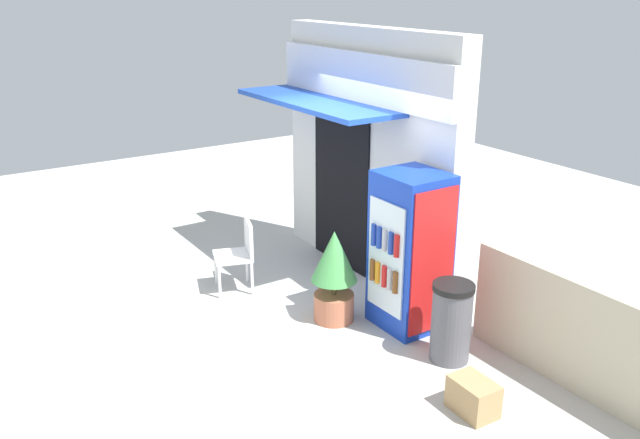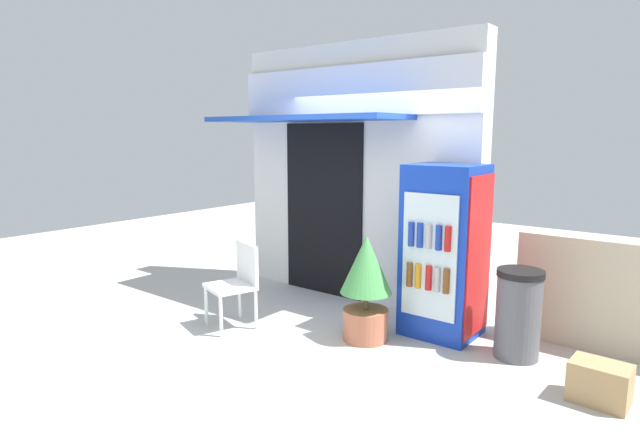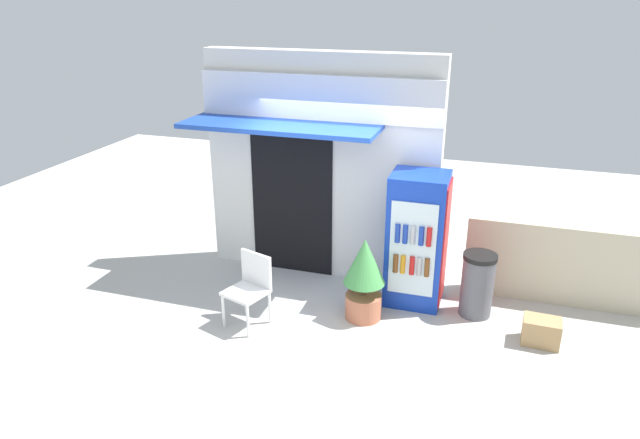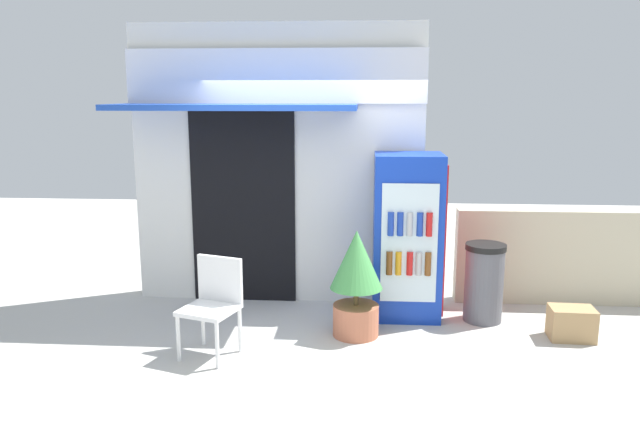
{
  "view_description": "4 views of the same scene",
  "coord_description": "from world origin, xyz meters",
  "px_view_note": "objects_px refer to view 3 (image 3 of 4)",
  "views": [
    {
      "loc": [
        6.02,
        -3.52,
        3.63
      ],
      "look_at": [
        0.31,
        0.22,
        1.18
      ],
      "focal_mm": 37.57,
      "sensor_mm": 36.0,
      "label": 1
    },
    {
      "loc": [
        3.18,
        -3.91,
        2.05
      ],
      "look_at": [
        -0.04,
        0.2,
        1.19
      ],
      "focal_mm": 29.42,
      "sensor_mm": 36.0,
      "label": 2
    },
    {
      "loc": [
        1.85,
        -5.89,
        3.85
      ],
      "look_at": [
        -0.1,
        0.25,
        1.28
      ],
      "focal_mm": 32.57,
      "sensor_mm": 36.0,
      "label": 3
    },
    {
      "loc": [
        0.51,
        -5.47,
        2.35
      ],
      "look_at": [
        0.09,
        0.36,
        1.16
      ],
      "focal_mm": 34.55,
      "sensor_mm": 36.0,
      "label": 4
    }
  ],
  "objects_px": {
    "trash_bin": "(477,284)",
    "potted_plant_near_shop": "(364,275)",
    "plastic_chair": "(250,284)",
    "cardboard_box": "(541,331)",
    "drink_cooler": "(417,240)"
  },
  "relations": [
    {
      "from": "drink_cooler",
      "to": "plastic_chair",
      "type": "height_order",
      "value": "drink_cooler"
    },
    {
      "from": "plastic_chair",
      "to": "cardboard_box",
      "type": "relative_size",
      "value": 2.12
    },
    {
      "from": "potted_plant_near_shop",
      "to": "cardboard_box",
      "type": "xyz_separation_m",
      "value": [
        2.1,
        0.06,
        -0.44
      ]
    },
    {
      "from": "potted_plant_near_shop",
      "to": "trash_bin",
      "type": "xyz_separation_m",
      "value": [
        1.33,
        0.51,
        -0.18
      ]
    },
    {
      "from": "plastic_chair",
      "to": "cardboard_box",
      "type": "bearing_deg",
      "value": 9.56
    },
    {
      "from": "trash_bin",
      "to": "potted_plant_near_shop",
      "type": "bearing_deg",
      "value": -159.23
    },
    {
      "from": "drink_cooler",
      "to": "trash_bin",
      "type": "bearing_deg",
      "value": -8.31
    },
    {
      "from": "plastic_chair",
      "to": "cardboard_box",
      "type": "distance_m",
      "value": 3.46
    },
    {
      "from": "cardboard_box",
      "to": "plastic_chair",
      "type": "bearing_deg",
      "value": -170.44
    },
    {
      "from": "potted_plant_near_shop",
      "to": "drink_cooler",
      "type": "bearing_deg",
      "value": 49.35
    },
    {
      "from": "plastic_chair",
      "to": "potted_plant_near_shop",
      "type": "distance_m",
      "value": 1.39
    },
    {
      "from": "trash_bin",
      "to": "cardboard_box",
      "type": "xyz_separation_m",
      "value": [
        0.77,
        -0.45,
        -0.26
      ]
    },
    {
      "from": "drink_cooler",
      "to": "plastic_chair",
      "type": "distance_m",
      "value": 2.18
    },
    {
      "from": "trash_bin",
      "to": "plastic_chair",
      "type": "bearing_deg",
      "value": -158.74
    },
    {
      "from": "potted_plant_near_shop",
      "to": "cardboard_box",
      "type": "distance_m",
      "value": 2.15
    }
  ]
}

